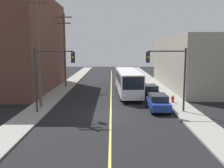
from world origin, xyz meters
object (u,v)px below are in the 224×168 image
Objects in this scene: parked_car_blue at (159,102)px; utility_pole_mid at (66,47)px; city_bus at (129,81)px; fire_hydrant at (174,99)px; traffic_signal_left_corner at (53,68)px; utility_pole_near at (40,43)px; parked_car_black at (151,91)px; traffic_signal_right_corner at (170,68)px.

utility_pole_mid is at bearing 128.70° from parked_car_blue.
city_bus reaches higher than fire_hydrant.
parked_car_blue is 0.73× the size of traffic_signal_left_corner.
city_bus is 1.03× the size of utility_pole_near.
parked_car_black is 3.95m from fire_hydrant.
utility_pole_mid is at bearing 145.01° from parked_car_black.
traffic_signal_right_corner is 7.14× the size of fire_hydrant.
city_bus is at bearing 108.82° from traffic_signal_right_corner.
city_bus is 8.91m from parked_car_blue.
city_bus is at bearing 130.07° from fire_hydrant.
traffic_signal_right_corner is (12.54, -15.65, -1.96)m from utility_pole_mid.
traffic_signal_left_corner is (1.72, -15.96, -1.96)m from utility_pole_mid.
traffic_signal_left_corner is (-10.24, -7.59, 3.46)m from parked_car_black.
parked_car_black is at bearing -39.17° from city_bus.
fire_hydrant is (2.18, 2.97, -0.26)m from parked_car_blue.
city_bus is 1.09× the size of utility_pole_mid.
utility_pole_near reaches higher than utility_pole_mid.
parked_car_blue is 3.66m from traffic_signal_right_corner.
parked_car_black is 0.74× the size of traffic_signal_right_corner.
traffic_signal_left_corner is at bearing -83.85° from utility_pole_mid.
traffic_signal_left_corner is at bearing -178.33° from traffic_signal_right_corner.
city_bus is at bearing 106.21° from parked_car_blue.
utility_pole_mid is at bearing 139.94° from fire_hydrant.
utility_pole_near reaches higher than city_bus.
utility_pole_near is 15.38m from fire_hydrant.
traffic_signal_right_corner is 5.57m from fire_hydrant.
parked_car_black is at bearing -34.99° from utility_pole_mid.
traffic_signal_left_corner is (1.73, -2.02, -2.30)m from utility_pole_near.
parked_car_blue is at bearing -126.23° from fire_hydrant.
parked_car_black is 13.21m from traffic_signal_left_corner.
fire_hydrant is (13.99, 2.19, -6.02)m from utility_pole_near.
utility_pole_near is 1.97× the size of traffic_signal_left_corner.
traffic_signal_right_corner reaches higher than parked_car_black.
fire_hydrant is at bearing 53.77° from parked_car_blue.
city_bus is 2.04× the size of traffic_signal_right_corner.
utility_pole_near is (-11.97, -5.58, 5.76)m from parked_car_black.
parked_car_blue is at bearing -91.42° from parked_car_black.
utility_pole_mid is (0.01, 13.95, -0.34)m from utility_pole_near.
parked_car_black is 0.40× the size of utility_pole_mid.
fire_hydrant is at bearing -40.06° from utility_pole_mid.
parked_car_blue is at bearing -51.30° from utility_pole_mid.
utility_pole_near reaches higher than parked_car_blue.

